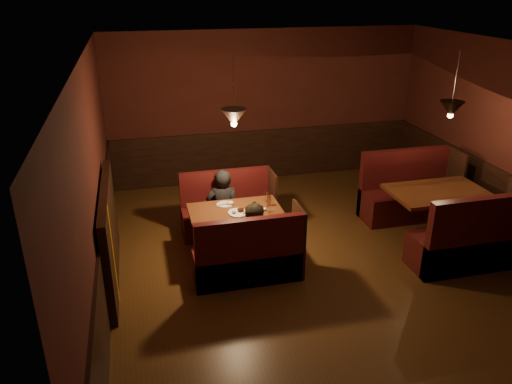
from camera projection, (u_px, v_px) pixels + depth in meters
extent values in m
cube|color=brown|center=(328.00, 265.00, 7.05)|extent=(6.00, 7.00, 0.01)
cube|color=#352316|center=(342.00, 54.00, 5.90)|extent=(6.00, 7.00, 0.01)
cube|color=#4A1D16|center=(265.00, 107.00, 9.60)|extent=(6.00, 0.01, 2.90)
cube|color=#4A1D16|center=(94.00, 190.00, 5.81)|extent=(0.01, 7.00, 2.90)
cube|color=black|center=(265.00, 154.00, 9.96)|extent=(6.00, 0.04, 1.00)
cube|color=black|center=(106.00, 261.00, 6.19)|extent=(0.04, 7.00, 1.00)
cube|color=black|center=(110.00, 235.00, 6.50)|extent=(0.10, 2.20, 1.30)
cube|color=#CB900D|center=(113.00, 255.00, 6.02)|extent=(0.01, 0.12, 1.30)
cylinder|color=#333333|center=(233.00, 87.00, 6.38)|extent=(0.01, 0.01, 0.80)
cone|color=black|center=(234.00, 117.00, 6.54)|extent=(0.34, 0.34, 0.22)
sphere|color=#FFBF72|center=(234.00, 124.00, 6.58)|extent=(0.08, 0.08, 0.08)
cylinder|color=#333333|center=(456.00, 80.00, 6.79)|extent=(0.01, 0.01, 0.80)
cone|color=black|center=(451.00, 109.00, 6.95)|extent=(0.34, 0.34, 0.22)
sphere|color=#FFBF72|center=(450.00, 115.00, 6.99)|extent=(0.08, 0.08, 0.08)
cube|color=#4E2311|center=(236.00, 212.00, 7.08)|extent=(1.31, 0.80, 0.05)
cylinder|color=black|center=(236.00, 233.00, 7.22)|extent=(0.13, 0.13, 0.66)
cylinder|color=black|center=(236.00, 252.00, 7.34)|extent=(0.52, 0.52, 0.04)
cylinder|color=silver|center=(238.00, 213.00, 6.97)|extent=(0.26, 0.26, 0.02)
cube|color=black|center=(241.00, 210.00, 6.99)|extent=(0.08, 0.07, 0.03)
ellipsoid|color=silver|center=(234.00, 211.00, 6.93)|extent=(0.07, 0.07, 0.05)
cube|color=tan|center=(246.00, 212.00, 6.93)|extent=(0.08, 0.07, 0.03)
cylinder|color=silver|center=(241.00, 213.00, 6.92)|extent=(0.07, 0.11, 0.01)
cylinder|color=silver|center=(225.00, 204.00, 7.23)|extent=(0.24, 0.24, 0.01)
ellipsoid|color=beige|center=(230.00, 203.00, 7.21)|extent=(0.09, 0.09, 0.05)
cube|color=silver|center=(224.00, 205.00, 7.20)|extent=(0.19, 0.04, 0.00)
cylinder|color=white|center=(254.00, 205.00, 7.14)|extent=(0.05, 0.05, 0.08)
cylinder|color=white|center=(267.00, 197.00, 7.32)|extent=(0.07, 0.07, 0.14)
cylinder|color=white|center=(269.00, 207.00, 6.98)|extent=(0.07, 0.07, 0.14)
cylinder|color=#47230F|center=(269.00, 201.00, 7.18)|extent=(0.06, 0.06, 0.15)
cylinder|color=#47230F|center=(269.00, 194.00, 7.13)|extent=(0.02, 0.02, 0.07)
ellipsoid|color=white|center=(264.00, 209.00, 7.05)|extent=(0.10, 0.09, 0.04)
cube|color=#3F0C0E|center=(227.00, 220.00, 7.87)|extent=(1.40, 0.51, 0.42)
cube|color=#3F0C0E|center=(224.00, 199.00, 7.94)|extent=(1.40, 0.11, 0.98)
cube|color=black|center=(271.00, 200.00, 7.92)|extent=(0.04, 0.51, 0.98)
cube|color=#3F0C0E|center=(246.00, 264.00, 6.66)|extent=(1.40, 0.51, 0.42)
cube|color=#3F0C0E|center=(250.00, 253.00, 6.37)|extent=(1.40, 0.11, 0.98)
cube|color=black|center=(298.00, 240.00, 6.71)|extent=(0.04, 0.51, 0.98)
cube|color=#4E2311|center=(438.00, 192.00, 7.45)|extent=(1.44, 0.92, 0.05)
cylinder|color=black|center=(434.00, 217.00, 7.61)|extent=(0.15, 0.15, 0.76)
cylinder|color=black|center=(431.00, 237.00, 7.75)|extent=(0.61, 0.61, 0.04)
cube|color=#3F0C0E|center=(407.00, 204.00, 8.36)|extent=(1.55, 0.59, 0.49)
cube|color=#3F0C0E|center=(402.00, 181.00, 8.44)|extent=(1.55, 0.13, 1.14)
cube|color=black|center=(452.00, 182.00, 8.41)|extent=(0.04, 0.59, 1.14)
cube|color=#3F0C0E|center=(464.00, 249.00, 6.96)|extent=(1.55, 0.59, 0.49)
cube|color=#3F0C0E|center=(479.00, 236.00, 6.63)|extent=(1.55, 0.13, 1.14)
imported|color=black|center=(222.00, 191.00, 7.67)|extent=(0.55, 0.39, 1.42)
imported|color=#383020|center=(257.00, 228.00, 6.58)|extent=(0.75, 0.63, 1.39)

